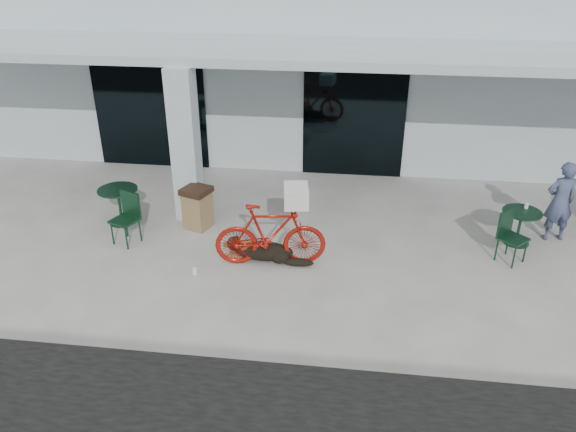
# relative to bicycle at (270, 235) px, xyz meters

# --- Properties ---
(ground) EXTENTS (80.00, 80.00, 0.00)m
(ground) POSITION_rel_bicycle_xyz_m (-0.47, -0.60, -0.59)
(ground) COLOR #BBB9B1
(ground) RESTS_ON ground
(building) EXTENTS (22.00, 7.00, 4.50)m
(building) POSITION_rel_bicycle_xyz_m (-0.47, 7.90, 1.66)
(building) COLOR silver
(building) RESTS_ON ground
(storefront_glass_left) EXTENTS (2.80, 0.06, 2.70)m
(storefront_glass_left) POSITION_rel_bicycle_xyz_m (-3.67, 4.38, 0.76)
(storefront_glass_left) COLOR black
(storefront_glass_left) RESTS_ON ground
(storefront_glass_right) EXTENTS (2.40, 0.06, 2.70)m
(storefront_glass_right) POSITION_rel_bicycle_xyz_m (1.33, 4.38, 0.76)
(storefront_glass_right) COLOR black
(storefront_glass_right) RESTS_ON ground
(column) EXTENTS (0.50, 0.50, 3.12)m
(column) POSITION_rel_bicycle_xyz_m (-1.97, 1.70, 0.97)
(column) COLOR silver
(column) RESTS_ON ground
(overhang) EXTENTS (22.00, 2.80, 0.18)m
(overhang) POSITION_rel_bicycle_xyz_m (-0.47, 3.00, 2.62)
(overhang) COLOR silver
(overhang) RESTS_ON column
(bicycle) EXTENTS (2.03, 0.84, 1.18)m
(bicycle) POSITION_rel_bicycle_xyz_m (0.00, 0.00, 0.00)
(bicycle) COLOR #B0180E
(bicycle) RESTS_ON ground
(laundry_basket) EXTENTS (0.49, 0.61, 0.33)m
(laundry_basket) POSITION_rel_bicycle_xyz_m (0.44, 0.07, 0.76)
(laundry_basket) COLOR white
(laundry_basket) RESTS_ON bicycle
(dog) EXTENTS (1.28, 0.52, 0.42)m
(dog) POSITION_rel_bicycle_xyz_m (-0.14, 0.10, -0.38)
(dog) COLOR black
(dog) RESTS_ON ground
(cup_near_dog) EXTENTS (0.12, 0.12, 0.11)m
(cup_near_dog) POSITION_rel_bicycle_xyz_m (-1.27, -0.52, -0.54)
(cup_near_dog) COLOR white
(cup_near_dog) RESTS_ON ground
(cafe_table_near) EXTENTS (0.93, 0.93, 0.75)m
(cafe_table_near) POSITION_rel_bicycle_xyz_m (-3.30, 1.20, -0.22)
(cafe_table_near) COLOR #133822
(cafe_table_near) RESTS_ON ground
(cafe_chair_near) EXTENTS (0.61, 0.63, 1.00)m
(cafe_chair_near) POSITION_rel_bicycle_xyz_m (-2.87, 0.40, -0.09)
(cafe_chair_near) COLOR #133822
(cafe_chair_near) RESTS_ON ground
(cafe_table_far) EXTENTS (0.96, 0.96, 0.68)m
(cafe_table_far) POSITION_rel_bicycle_xyz_m (4.59, 1.33, -0.25)
(cafe_table_far) COLOR #133822
(cafe_table_far) RESTS_ON ground
(cafe_chair_far_a) EXTENTS (0.65, 0.65, 0.97)m
(cafe_chair_far_a) POSITION_rel_bicycle_xyz_m (4.30, 0.63, -0.11)
(cafe_chair_far_a) COLOR #133822
(cafe_chair_far_a) RESTS_ON ground
(person) EXTENTS (0.65, 0.50, 1.61)m
(person) POSITION_rel_bicycle_xyz_m (5.31, 1.60, 0.21)
(person) COLOR #404B6C
(person) RESTS_ON ground
(cup_on_table) EXTENTS (0.10, 0.10, 0.10)m
(cup_on_table) POSITION_rel_bicycle_xyz_m (4.69, 1.48, 0.14)
(cup_on_table) COLOR white
(cup_on_table) RESTS_ON cafe_table_far
(trash_receptacle) EXTENTS (0.65, 0.65, 0.87)m
(trash_receptacle) POSITION_rel_bicycle_xyz_m (-1.67, 1.20, -0.16)
(trash_receptacle) COLOR olive
(trash_receptacle) RESTS_ON ground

